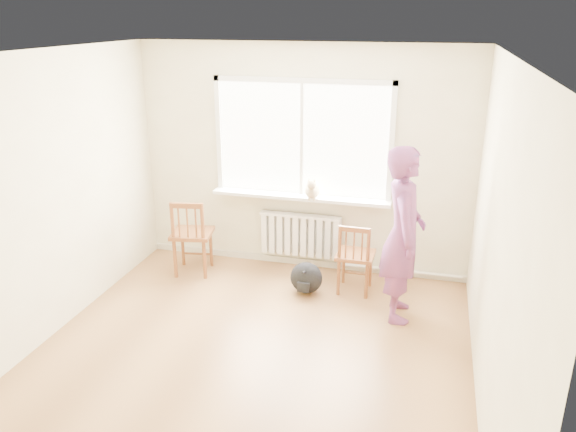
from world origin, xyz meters
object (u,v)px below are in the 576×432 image
Objects in this scene: chair_left at (191,237)px; backpack at (306,278)px; chair_right at (355,258)px; person at (403,235)px; cat at (313,189)px.

chair_left is 2.58× the size of backpack.
person is at bearing 145.00° from chair_right.
cat is at bearing -32.85° from chair_right.
person reaches higher than chair_left.
backpack is (-1.04, 0.23, -0.72)m from person.
person is at bearing -12.73° from backpack.
backpack is (-0.52, -0.15, -0.24)m from chair_right.
chair_left is 0.52× the size of person.
backpack is at bearing 17.16° from chair_right.
cat reaches higher than chair_left.
cat is (-0.58, 0.39, 0.64)m from chair_right.
chair_right is 0.59m from backpack.
person is 4.36× the size of cat.
chair_left is 2.55m from person.
person is at bearing 161.46° from chair_left.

